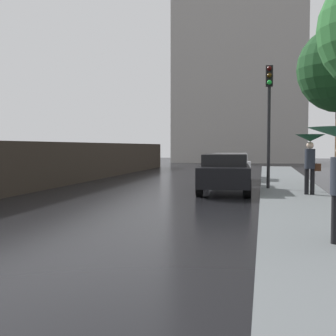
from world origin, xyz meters
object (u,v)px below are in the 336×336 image
object	(u,v)px
pedestrian_with_umbrella_far	(310,148)
traffic_light	(269,104)
car_white_near_kerb	(230,167)
car_black_mid_road	(225,172)

from	to	relation	value
pedestrian_with_umbrella_far	traffic_light	xyz separation A→B (m)	(-1.29, 1.87, 1.61)
car_white_near_kerb	pedestrian_with_umbrella_far	world-z (taller)	pedestrian_with_umbrella_far
car_white_near_kerb	car_black_mid_road	world-z (taller)	car_black_mid_road
pedestrian_with_umbrella_far	traffic_light	size ratio (longest dim) A/B	0.43
car_white_near_kerb	car_black_mid_road	distance (m)	5.26
car_white_near_kerb	pedestrian_with_umbrella_far	xyz separation A→B (m)	(3.05, -6.61, 0.94)
car_white_near_kerb	traffic_light	world-z (taller)	traffic_light
traffic_light	car_white_near_kerb	bearing A→B (deg)	110.46
traffic_light	car_black_mid_road	bearing A→B (deg)	-161.70
pedestrian_with_umbrella_far	traffic_light	bearing A→B (deg)	122.41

